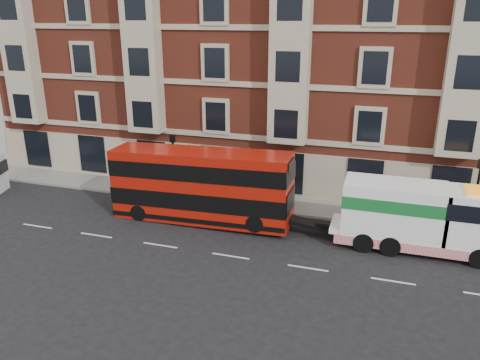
{
  "coord_description": "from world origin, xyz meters",
  "views": [
    {
      "loc": [
        6.9,
        -20.23,
        11.71
      ],
      "look_at": [
        -0.76,
        4.0,
        2.74
      ],
      "focal_mm": 35.0,
      "sensor_mm": 36.0,
      "label": 1
    }
  ],
  "objects": [
    {
      "name": "double_decker_bus",
      "position": [
        -3.08,
        3.67,
        2.3
      ],
      "size": [
        10.74,
        2.46,
        4.35
      ],
      "color": "#A91509",
      "rests_on": "ground"
    },
    {
      "name": "victorian_terrace",
      "position": [
        0.5,
        15.0,
        10.07
      ],
      "size": [
        45.0,
        12.0,
        20.4
      ],
      "color": "brown",
      "rests_on": "ground"
    },
    {
      "name": "lamp_post_east",
      "position": [
        12.0,
        6.2,
        2.68
      ],
      "size": [
        0.35,
        0.15,
        4.35
      ],
      "color": "black",
      "rests_on": "sidewalk"
    },
    {
      "name": "sidewalk",
      "position": [
        0.0,
        7.5,
        0.07
      ],
      "size": [
        90.0,
        3.0,
        0.15
      ],
      "primitive_type": "cube",
      "color": "slate",
      "rests_on": "ground"
    },
    {
      "name": "ground",
      "position": [
        0.0,
        0.0,
        0.0
      ],
      "size": [
        120.0,
        120.0,
        0.0
      ],
      "primitive_type": "plane",
      "color": "black",
      "rests_on": "ground"
    },
    {
      "name": "lamp_post_west",
      "position": [
        -6.0,
        6.2,
        2.68
      ],
      "size": [
        0.35,
        0.15,
        4.35
      ],
      "color": "black",
      "rests_on": "sidewalk"
    },
    {
      "name": "tow_truck",
      "position": [
        8.98,
        3.67,
        1.9
      ],
      "size": [
        8.59,
        2.54,
        3.58
      ],
      "color": "white",
      "rests_on": "ground"
    },
    {
      "name": "pedestrian",
      "position": [
        -9.5,
        6.15,
        0.97
      ],
      "size": [
        0.71,
        0.68,
        1.63
      ],
      "primitive_type": "imported",
      "rotation": [
        0.0,
        0.0,
        -0.7
      ],
      "color": "#1B1C37",
      "rests_on": "sidewalk"
    }
  ]
}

